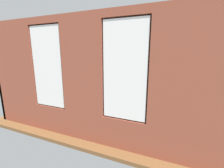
% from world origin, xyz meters
% --- Properties ---
extents(ground_plane, '(6.97, 5.70, 0.10)m').
position_xyz_m(ground_plane, '(0.00, 0.00, -0.05)').
color(ground_plane, brown).
extents(brick_wall_with_windows, '(6.37, 0.30, 3.09)m').
position_xyz_m(brick_wall_with_windows, '(0.00, 2.47, 1.49)').
color(brick_wall_with_windows, brown).
rests_on(brick_wall_with_windows, ground_plane).
extents(white_wall_right, '(0.10, 4.70, 3.09)m').
position_xyz_m(white_wall_right, '(3.14, 0.20, 1.55)').
color(white_wall_right, silver).
rests_on(white_wall_right, ground_plane).
extents(couch_by_window, '(1.94, 0.87, 0.80)m').
position_xyz_m(couch_by_window, '(0.70, 1.82, 0.33)').
color(couch_by_window, black).
rests_on(couch_by_window, ground_plane).
extents(couch_left, '(1.01, 1.89, 0.80)m').
position_xyz_m(couch_left, '(-2.49, -0.15, 0.33)').
color(couch_left, black).
rests_on(couch_left, ground_plane).
extents(coffee_table, '(1.34, 0.87, 0.43)m').
position_xyz_m(coffee_table, '(0.34, 0.23, 0.38)').
color(coffee_table, olive).
rests_on(coffee_table, ground_plane).
extents(cup_ceramic, '(0.07, 0.07, 0.09)m').
position_xyz_m(cup_ceramic, '(0.74, 0.37, 0.48)').
color(cup_ceramic, '#B23D38').
rests_on(cup_ceramic, coffee_table).
extents(candle_jar, '(0.08, 0.08, 0.12)m').
position_xyz_m(candle_jar, '(0.50, 0.13, 0.49)').
color(candle_jar, '#B7333D').
rests_on(candle_jar, coffee_table).
extents(table_plant_small, '(0.16, 0.16, 0.24)m').
position_xyz_m(table_plant_small, '(0.34, 0.23, 0.56)').
color(table_plant_small, beige).
rests_on(table_plant_small, coffee_table).
extents(remote_black, '(0.14, 0.17, 0.02)m').
position_xyz_m(remote_black, '(0.24, 0.37, 0.44)').
color(remote_black, black).
rests_on(remote_black, coffee_table).
extents(remote_silver, '(0.18, 0.11, 0.02)m').
position_xyz_m(remote_silver, '(-0.03, 0.08, 0.44)').
color(remote_silver, '#B2B2B7').
rests_on(remote_silver, coffee_table).
extents(media_console, '(1.13, 0.42, 0.55)m').
position_xyz_m(media_console, '(2.84, 0.17, 0.28)').
color(media_console, black).
rests_on(media_console, ground_plane).
extents(tv_flatscreen, '(1.22, 0.20, 0.83)m').
position_xyz_m(tv_flatscreen, '(2.84, 0.17, 0.97)').
color(tv_flatscreen, black).
rests_on(tv_flatscreen, media_console).
extents(papasan_chair, '(1.14, 1.14, 0.71)m').
position_xyz_m(papasan_chair, '(0.97, -1.50, 0.45)').
color(papasan_chair, olive).
rests_on(papasan_chair, ground_plane).
extents(potted_plant_corner_near_left, '(0.69, 0.69, 0.91)m').
position_xyz_m(potted_plant_corner_near_left, '(-2.64, -1.85, 0.60)').
color(potted_plant_corner_near_left, gray).
rests_on(potted_plant_corner_near_left, ground_plane).
extents(potted_plant_by_left_couch, '(0.32, 0.32, 0.54)m').
position_xyz_m(potted_plant_by_left_couch, '(-2.09, -1.51, 0.36)').
color(potted_plant_by_left_couch, brown).
rests_on(potted_plant_by_left_couch, ground_plane).
extents(potted_plant_corner_far_left, '(0.46, 0.46, 0.75)m').
position_xyz_m(potted_plant_corner_far_left, '(-2.64, 1.92, 0.47)').
color(potted_plant_corner_far_left, beige).
rests_on(potted_plant_corner_far_left, ground_plane).
extents(potted_plant_beside_window_right, '(0.81, 0.76, 1.14)m').
position_xyz_m(potted_plant_beside_window_right, '(2.23, 1.91, 0.65)').
color(potted_plant_beside_window_right, brown).
rests_on(potted_plant_beside_window_right, ground_plane).
extents(potted_plant_near_tv, '(0.61, 0.61, 1.02)m').
position_xyz_m(potted_plant_near_tv, '(2.29, 1.19, 0.67)').
color(potted_plant_near_tv, brown).
rests_on(potted_plant_near_tv, ground_plane).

